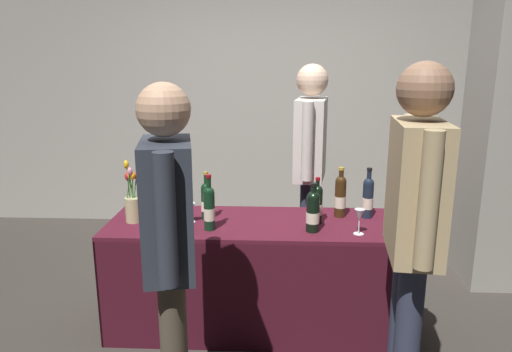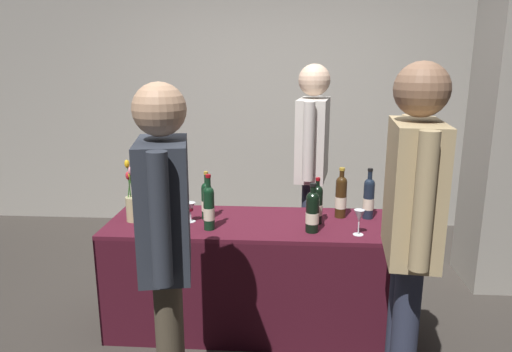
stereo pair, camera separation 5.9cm
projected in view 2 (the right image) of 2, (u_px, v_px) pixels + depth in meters
The scene contains 16 objects.
ground_plane at pixel (256, 323), 3.17m from camera, with size 12.00×12.00×0.00m, color #38332D.
back_partition at pixel (270, 103), 4.90m from camera, with size 7.31×0.12×2.57m, color #9E998E.
tasting_table at pixel (256, 254), 3.05m from camera, with size 1.88×0.64×0.72m.
featured_wine_bottle at pixel (312, 211), 2.79m from camera, with size 0.08×0.08×0.30m.
display_bottle_0 at pixel (317, 204), 2.93m from camera, with size 0.07×0.07×0.30m.
display_bottle_1 at pixel (369, 198), 3.03m from camera, with size 0.07×0.07×0.33m.
display_bottle_2 at pixel (207, 200), 3.02m from camera, with size 0.07×0.07×0.31m.
display_bottle_3 at pixel (341, 196), 3.05m from camera, with size 0.07×0.07×0.33m.
display_bottle_4 at pixel (209, 207), 2.83m from camera, with size 0.07×0.07×0.34m.
display_bottle_5 at pixel (169, 196), 3.08m from camera, with size 0.07×0.07×0.33m.
wine_glass_near_vendor at pixel (359, 217), 2.75m from camera, with size 0.06×0.06×0.15m.
wine_glass_mid at pixel (190, 208), 2.98m from camera, with size 0.07×0.07×0.13m.
flower_vase at pixel (134, 203), 2.99m from camera, with size 0.10×0.10×0.40m.
vendor_presenter at pixel (312, 155), 3.55m from camera, with size 0.28×0.61×1.70m.
taster_foreground_right at pixel (165, 235), 2.06m from camera, with size 0.28×0.55×1.64m.
taster_foreground_left at pixel (411, 216), 2.11m from camera, with size 0.26×0.60×1.72m.
Camera 2 is at (0.19, -2.83, 1.72)m, focal length 33.08 mm.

